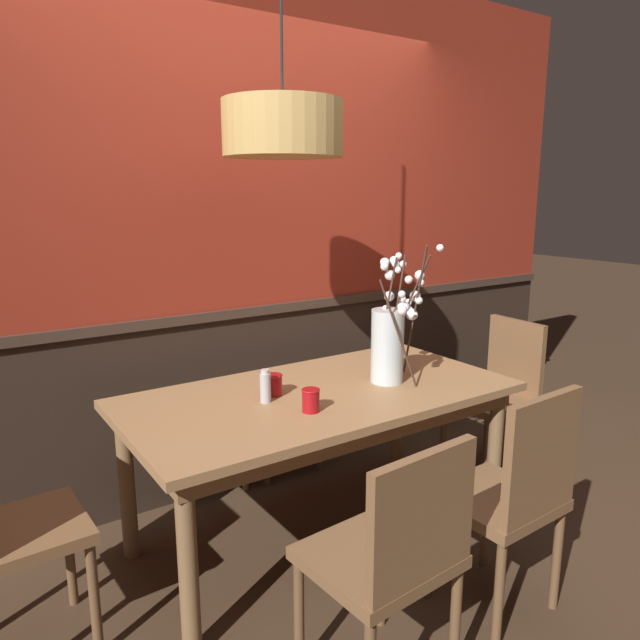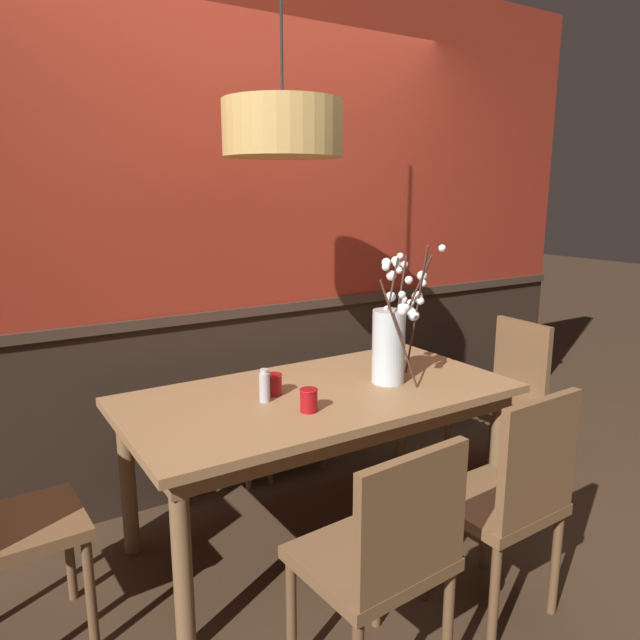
{
  "view_description": "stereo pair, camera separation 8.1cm",
  "coord_description": "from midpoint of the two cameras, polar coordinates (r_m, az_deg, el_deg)",
  "views": [
    {
      "loc": [
        -1.43,
        -2.12,
        1.62
      ],
      "look_at": [
        0.0,
        0.0,
        1.06
      ],
      "focal_mm": 33.26,
      "sensor_mm": 36.0,
      "label": 1
    },
    {
      "loc": [
        -1.36,
        -2.16,
        1.62
      ],
      "look_at": [
        0.0,
        0.0,
        1.06
      ],
      "focal_mm": 33.26,
      "sensor_mm": 36.0,
      "label": 2
    }
  ],
  "objects": [
    {
      "name": "chair_near_side_left",
      "position": [
        2.01,
        7.47,
        -21.43
      ],
      "size": [
        0.47,
        0.44,
        0.89
      ],
      "color": "brown",
      "rests_on": "ground"
    },
    {
      "name": "candle_holder_nearer_edge",
      "position": [
        2.45,
        -0.13,
        -7.72
      ],
      "size": [
        0.08,
        0.08,
        0.1
      ],
      "color": "#9E0F14",
      "rests_on": "dining_table"
    },
    {
      "name": "ground_plane",
      "position": [
        3.03,
        0.82,
        -20.09
      ],
      "size": [
        24.0,
        24.0,
        0.0
      ],
      "primitive_type": "plane",
      "color": "#422D1E"
    },
    {
      "name": "condiment_bottle",
      "position": [
        2.56,
        -4.45,
        -6.37
      ],
      "size": [
        0.05,
        0.05,
        0.15
      ],
      "color": "#ADADB2",
      "rests_on": "dining_table"
    },
    {
      "name": "dining_table",
      "position": [
        2.74,
        0.86,
        -8.47
      ],
      "size": [
        1.77,
        0.9,
        0.73
      ],
      "color": "#997047",
      "rests_on": "ground"
    },
    {
      "name": "pendant_lamp",
      "position": [
        2.57,
        -2.67,
        17.88
      ],
      "size": [
        0.5,
        0.5,
        1.05
      ],
      "color": "tan"
    },
    {
      "name": "chair_far_side_left",
      "position": [
        3.39,
        -10.66,
        -6.89
      ],
      "size": [
        0.43,
        0.41,
        0.92
      ],
      "color": "brown",
      "rests_on": "ground"
    },
    {
      "name": "chair_head_east_end",
      "position": [
        3.62,
        17.96,
        -6.46
      ],
      "size": [
        0.45,
        0.42,
        0.89
      ],
      "color": "brown",
      "rests_on": "ground"
    },
    {
      "name": "back_wall",
      "position": [
        3.22,
        -6.47,
        8.19
      ],
      "size": [
        4.83,
        0.14,
        2.81
      ],
      "color": "#2D2119",
      "rests_on": "ground"
    },
    {
      "name": "vase_with_blossoms",
      "position": [
        2.8,
        7.7,
        -2.02
      ],
      "size": [
        0.37,
        0.4,
        0.66
      ],
      "color": "silver",
      "rests_on": "dining_table"
    },
    {
      "name": "chair_far_side_right",
      "position": [
        3.57,
        -3.58,
        -5.55
      ],
      "size": [
        0.43,
        0.44,
        0.95
      ],
      "color": "brown",
      "rests_on": "ground"
    },
    {
      "name": "candle_holder_nearer_center",
      "position": [
        2.65,
        -3.66,
        -6.2
      ],
      "size": [
        0.08,
        0.08,
        0.1
      ],
      "color": "#9E0F14",
      "rests_on": "dining_table"
    },
    {
      "name": "chair_near_side_right",
      "position": [
        2.42,
        18.76,
        -15.6
      ],
      "size": [
        0.43,
        0.42,
        0.93
      ],
      "color": "brown",
      "rests_on": "ground"
    }
  ]
}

